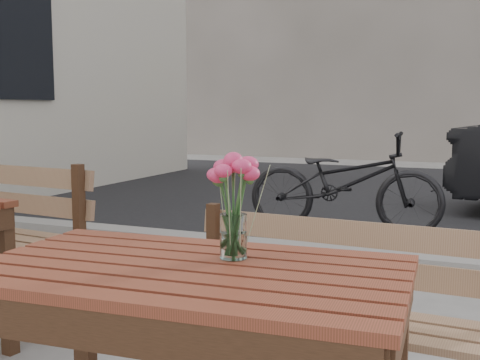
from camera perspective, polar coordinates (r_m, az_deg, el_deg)
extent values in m
cube|color=black|center=(8.19, -20.31, 13.47)|extent=(0.06, 1.20, 1.80)
cube|color=black|center=(8.57, 19.03, -1.54)|extent=(30.00, 8.00, 0.00)
cube|color=gray|center=(4.64, 15.69, -7.52)|extent=(30.00, 0.25, 0.12)
cube|color=brown|center=(1.72, -4.90, -8.61)|extent=(1.25, 0.78, 0.03)
cube|color=#311D10|center=(2.34, -14.48, -14.13)|extent=(0.06, 0.06, 0.72)
cube|color=#8D6449|center=(2.34, 8.63, -12.78)|extent=(1.30, 0.42, 0.03)
cube|color=#8D6449|center=(2.45, 10.06, -6.63)|extent=(1.28, 0.10, 0.35)
cube|color=#311D10|center=(2.51, -5.91, -16.13)|extent=(0.05, 0.05, 0.42)
cube|color=#311D10|center=(2.69, -2.62, -10.49)|extent=(0.05, 0.05, 0.78)
cylinder|color=white|center=(1.77, -0.63, -5.37)|extent=(0.08, 0.08, 0.13)
cylinder|color=#34652F|center=(1.76, -0.63, -3.25)|extent=(0.05, 0.05, 0.27)
cube|color=#311D10|center=(3.13, -21.17, -8.94)|extent=(0.07, 0.07, 0.72)
cube|color=#8D6449|center=(3.94, -21.63, -0.68)|extent=(1.45, 0.19, 0.40)
cube|color=#311D10|center=(3.29, -19.01, -10.31)|extent=(0.06, 0.06, 0.48)
cube|color=#311D10|center=(3.47, -15.04, -5.86)|extent=(0.06, 0.06, 0.88)
imported|color=black|center=(5.85, 9.87, -0.20)|extent=(1.90, 0.78, 0.97)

